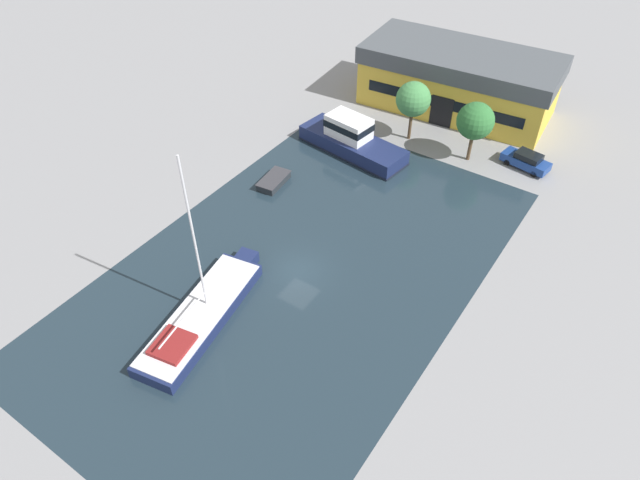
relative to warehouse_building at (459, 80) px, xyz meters
name	(u,v)px	position (x,y,z in m)	size (l,w,h in m)	color
ground_plane	(298,271)	(0.81, -29.96, -3.21)	(440.00, 440.00, 0.00)	gray
water_canal	(298,271)	(0.81, -29.96, -3.20)	(24.01, 39.31, 0.01)	#1E2D38
warehouse_building	(459,80)	(0.00, 0.00, 0.00)	(20.64, 10.61, 6.34)	gold
quay_tree_near_building	(413,99)	(-1.10, -8.41, 1.11)	(3.36, 3.36, 6.02)	brown
quay_tree_by_water	(475,121)	(5.32, -8.55, 0.92)	(3.45, 3.45, 5.87)	brown
parked_car	(526,160)	(10.27, -6.85, -2.40)	(4.64, 2.43, 1.60)	navy
sailboat_moored	(202,315)	(-1.85, -37.61, -2.63)	(5.29, 13.03, 13.18)	#19234C
motor_cruiser	(351,140)	(-4.67, -13.65, -1.93)	(11.35, 4.95, 3.57)	#19234C
small_dinghy	(274,181)	(-7.54, -22.19, -2.85)	(2.16, 3.64, 0.70)	#23282D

